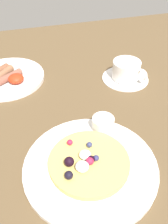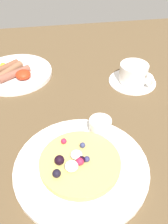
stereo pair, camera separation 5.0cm
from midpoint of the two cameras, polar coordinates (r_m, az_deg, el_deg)
name	(u,v)px [view 2 (the right image)]	position (r cm, az deg, el deg)	size (l,w,h in cm)	color
ground_plane	(58,132)	(60.25, -3.83, -4.78)	(176.62, 128.99, 3.00)	brown
pancake_plate	(83,167)	(50.93, 2.66, -12.82)	(27.53, 27.53, 1.10)	white
pancake_with_berries	(81,162)	(49.92, 2.14, -11.79)	(16.56, 16.56, 3.23)	#D2B65E
syrup_ramekin	(102,125)	(56.16, 6.74, -3.15)	(5.14, 5.14, 3.19)	white
breakfast_plate	(17,73)	(79.56, -13.84, 8.81)	(22.82, 22.82, 1.31)	white
fried_breakfast	(13,71)	(77.57, -14.68, 9.23)	(12.84, 12.43, 2.69)	brown
coffee_saucer	(133,81)	(76.34, 13.39, 7.09)	(14.18, 14.18, 0.63)	white
coffee_cup	(135,72)	(74.67, 13.84, 8.98)	(8.47, 10.24, 5.28)	white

